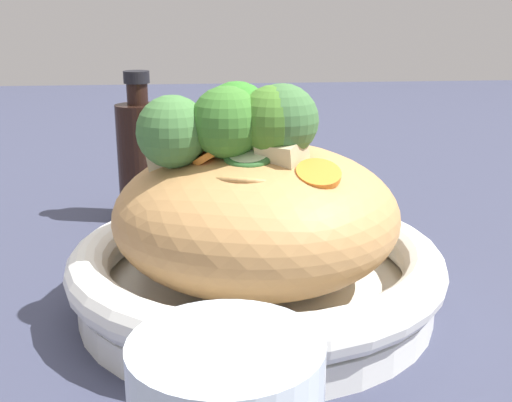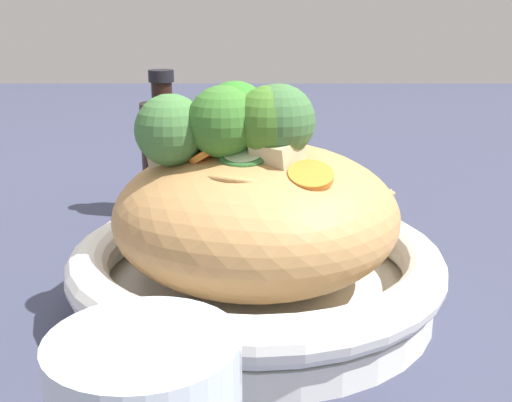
# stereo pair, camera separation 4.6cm
# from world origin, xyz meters

# --- Properties ---
(ground_plane) EXTENTS (3.00, 3.00, 0.00)m
(ground_plane) POSITION_xyz_m (0.00, 0.00, 0.00)
(ground_plane) COLOR #35394F
(serving_bowl) EXTENTS (0.27, 0.27, 0.05)m
(serving_bowl) POSITION_xyz_m (0.00, 0.00, 0.03)
(serving_bowl) COLOR white
(serving_bowl) RESTS_ON ground_plane
(noodle_heap) EXTENTS (0.20, 0.20, 0.10)m
(noodle_heap) POSITION_xyz_m (-0.00, -0.00, 0.07)
(noodle_heap) COLOR tan
(noodle_heap) RESTS_ON serving_bowl
(broccoli_florets) EXTENTS (0.13, 0.08, 0.06)m
(broccoli_florets) POSITION_xyz_m (-0.01, -0.02, 0.14)
(broccoli_florets) COLOR #99B16F
(broccoli_florets) RESTS_ON serving_bowl
(carrot_coins) EXTENTS (0.10, 0.11, 0.03)m
(carrot_coins) POSITION_xyz_m (-0.00, -0.02, 0.12)
(carrot_coins) COLOR orange
(carrot_coins) RESTS_ON serving_bowl
(zucchini_slices) EXTENTS (0.07, 0.12, 0.02)m
(zucchini_slices) POSITION_xyz_m (-0.02, 0.01, 0.12)
(zucchini_slices) COLOR beige
(zucchini_slices) RESTS_ON serving_bowl
(chicken_chunks) EXTENTS (0.11, 0.12, 0.04)m
(chicken_chunks) POSITION_xyz_m (-0.03, 0.02, 0.12)
(chicken_chunks) COLOR #C9BC8E
(chicken_chunks) RESTS_ON serving_bowl
(soy_sauce_bottle) EXTENTS (0.05, 0.05, 0.15)m
(soy_sauce_bottle) POSITION_xyz_m (-0.10, 0.22, 0.07)
(soy_sauce_bottle) COLOR black
(soy_sauce_bottle) RESTS_ON ground_plane
(chopsticks_pair) EXTENTS (0.22, 0.05, 0.01)m
(chopsticks_pair) POSITION_xyz_m (0.06, 0.29, 0.00)
(chopsticks_pair) COLOR tan
(chopsticks_pair) RESTS_ON ground_plane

